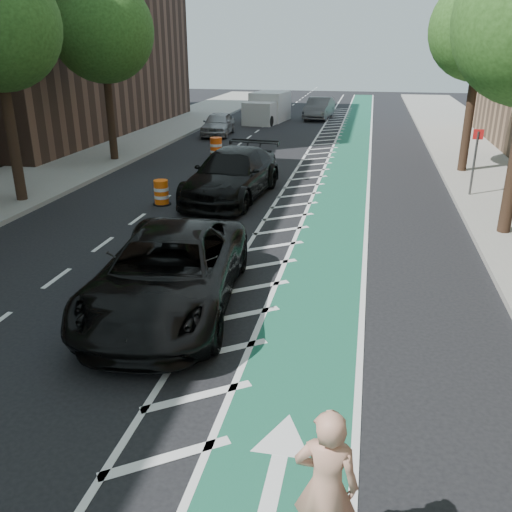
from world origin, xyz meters
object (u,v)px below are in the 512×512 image
(suv_far, at_px, (232,174))
(barrel_a, at_px, (161,193))
(skateboarder, at_px, (326,486))
(suv_near, at_px, (168,272))

(suv_far, bearing_deg, barrel_a, -142.21)
(skateboarder, distance_m, suv_near, 6.57)
(suv_near, height_order, barrel_a, suv_near)
(skateboarder, height_order, suv_near, skateboarder)
(barrel_a, bearing_deg, skateboarder, -62.43)
(suv_far, distance_m, barrel_a, 2.64)
(skateboarder, bearing_deg, suv_near, -53.22)
(skateboarder, relative_size, barrel_a, 2.15)
(suv_far, xyz_separation_m, barrel_a, (-2.19, -1.40, -0.45))
(suv_near, bearing_deg, suv_far, 89.63)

